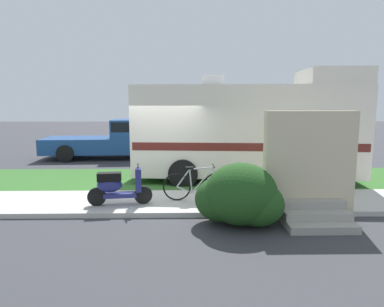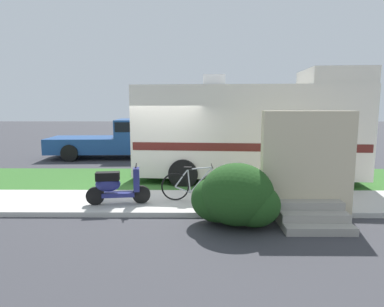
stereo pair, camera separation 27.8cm
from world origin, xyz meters
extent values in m
plane|color=#38383D|center=(0.00, 0.00, 0.00)|extent=(80.00, 80.00, 0.00)
cube|color=beige|center=(0.00, -1.20, 0.06)|extent=(24.00, 2.00, 0.12)
cube|color=#336628|center=(0.00, 1.50, 0.04)|extent=(24.00, 3.40, 0.08)
cube|color=silver|center=(2.75, 1.51, 1.71)|extent=(7.30, 2.99, 2.82)
cube|color=silver|center=(5.41, 1.30, 3.37)|extent=(1.98, 2.45, 0.50)
cube|color=#591E19|center=(2.75, 1.51, 1.29)|extent=(7.16, 3.00, 0.24)
cube|color=black|center=(6.29, 1.23, 2.20)|extent=(0.24, 2.07, 0.90)
cube|color=silver|center=(1.69, 1.60, 3.30)|extent=(0.75, 0.65, 0.36)
cylinder|color=black|center=(5.05, 2.50, 0.45)|extent=(0.92, 0.35, 0.90)
cylinder|color=black|center=(4.87, 0.17, 0.45)|extent=(0.92, 0.35, 0.90)
cylinder|color=black|center=(0.89, 2.83, 0.45)|extent=(0.92, 0.35, 0.90)
cylinder|color=black|center=(0.71, 0.50, 0.45)|extent=(0.92, 0.35, 0.90)
cylinder|color=black|center=(-0.26, -1.46, 0.34)|extent=(0.45, 0.16, 0.44)
cylinder|color=black|center=(-1.36, -1.61, 0.34)|extent=(0.45, 0.16, 0.44)
cube|color=navy|center=(-0.81, -1.54, 0.36)|extent=(0.81, 0.38, 0.10)
cube|color=black|center=(-1.05, -1.57, 0.82)|extent=(0.59, 0.33, 0.20)
ellipsoid|color=navy|center=(-1.05, -1.57, 0.62)|extent=(0.63, 0.38, 0.36)
cube|color=navy|center=(-0.37, -1.48, 0.72)|extent=(0.18, 0.34, 0.56)
cylinder|color=black|center=(-0.37, -1.48, 1.07)|extent=(0.10, 0.50, 0.04)
sphere|color=white|center=(-0.37, -1.48, 0.90)|extent=(0.12, 0.12, 0.12)
torus|color=black|center=(1.56, -1.23, 0.48)|extent=(0.71, 0.04, 0.71)
torus|color=black|center=(0.56, -1.22, 0.48)|extent=(0.71, 0.04, 0.71)
cylinder|color=silver|center=(1.21, -1.23, 0.65)|extent=(0.57, 0.04, 0.68)
cylinder|color=silver|center=(0.91, -1.23, 0.62)|extent=(0.10, 0.04, 0.61)
cylinder|color=silver|center=(1.18, -1.23, 0.95)|extent=(0.61, 0.04, 0.09)
cylinder|color=silver|center=(0.75, -1.23, 0.40)|extent=(0.40, 0.04, 0.19)
cylinder|color=silver|center=(0.72, -1.23, 0.70)|extent=(0.35, 0.04, 0.47)
cylinder|color=silver|center=(1.52, -1.23, 0.73)|extent=(0.12, 0.04, 0.51)
cube|color=black|center=(0.88, -1.23, 0.96)|extent=(0.20, 0.10, 0.06)
cylinder|color=black|center=(1.48, -1.23, 1.02)|extent=(0.03, 0.52, 0.03)
cube|color=#1E478C|center=(-1.32, 6.40, 1.05)|extent=(2.70, 2.17, 1.55)
cube|color=black|center=(-1.32, 6.40, 1.53)|extent=(2.57, 2.19, 0.44)
cube|color=#1E478C|center=(-4.21, 6.26, 0.63)|extent=(3.27, 2.20, 0.70)
cylinder|color=black|center=(-1.16, 7.40, 0.38)|extent=(0.77, 0.28, 0.76)
cylinder|color=black|center=(-1.07, 5.43, 0.38)|extent=(0.77, 0.28, 0.76)
cylinder|color=black|center=(-4.63, 7.23, 0.38)|extent=(0.77, 0.28, 0.76)
cylinder|color=black|center=(-4.54, 5.26, 0.38)|extent=(0.77, 0.28, 0.76)
cube|color=#9E998E|center=(3.53, -2.80, 0.08)|extent=(1.40, 0.96, 0.16)
cube|color=#9E998E|center=(3.53, -2.64, 0.24)|extent=(1.40, 0.64, 0.16)
cube|color=#9E998E|center=(3.53, -2.48, 0.40)|extent=(1.40, 0.32, 0.16)
cube|color=beige|center=(3.53, -2.17, 1.20)|extent=(2.00, 0.30, 2.40)
ellipsoid|color=#1E4719|center=(1.93, -2.70, 0.69)|extent=(1.53, 1.38, 1.30)
ellipsoid|color=#1E4719|center=(1.55, -2.55, 0.54)|extent=(1.15, 1.04, 0.98)
ellipsoid|color=#1E4719|center=(2.28, -2.82, 0.50)|extent=(1.07, 0.97, 0.91)
cylinder|color=#B2B2B7|center=(2.61, -1.52, 0.24)|extent=(0.07, 0.07, 0.23)
cylinder|color=#B2B2B7|center=(2.61, -1.52, 0.38)|extent=(0.03, 0.03, 0.05)
cylinder|color=black|center=(2.61, -1.52, 0.41)|extent=(0.03, 0.03, 0.02)
cylinder|color=navy|center=(4.34, -0.68, 0.22)|extent=(0.07, 0.07, 0.19)
cylinder|color=navy|center=(4.34, -0.68, 0.33)|extent=(0.03, 0.03, 0.04)
cylinder|color=black|center=(4.34, -0.68, 0.36)|extent=(0.04, 0.04, 0.01)
camera|label=1|loc=(0.78, -9.46, 2.55)|focal=31.34mm
camera|label=2|loc=(1.06, -9.47, 2.55)|focal=31.34mm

